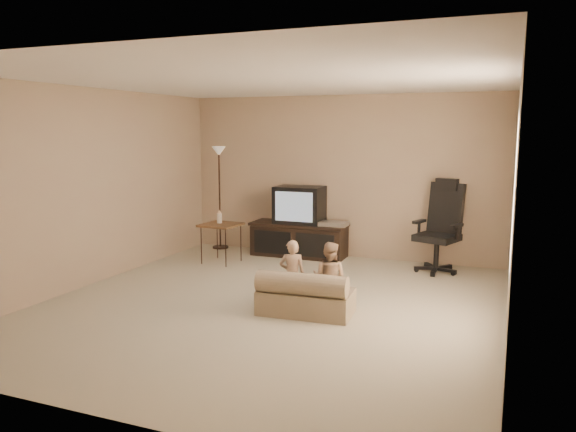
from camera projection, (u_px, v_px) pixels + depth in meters
name	position (u px, v px, depth m)	size (l,w,h in m)	color
floor	(270.00, 305.00, 6.38)	(5.50, 5.50, 0.00)	#B8AE92
room_shell	(270.00, 171.00, 6.15)	(5.50, 5.50, 5.50)	white
tv_stand	(300.00, 227.00, 8.81)	(1.55, 0.58, 1.10)	black
office_chair	(440.00, 239.00, 7.83)	(0.76, 0.78, 1.30)	black
side_table	(221.00, 225.00, 8.35)	(0.57, 0.57, 0.80)	brown
floor_lamp	(219.00, 174.00, 9.28)	(0.26, 0.26, 1.70)	black
child_sofa	(305.00, 297.00, 6.02)	(1.03, 0.63, 0.49)	tan
toddler_left	(292.00, 275.00, 6.16)	(0.29, 0.21, 0.79)	tan
toddler_right	(329.00, 278.00, 6.05)	(0.38, 0.21, 0.78)	tan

